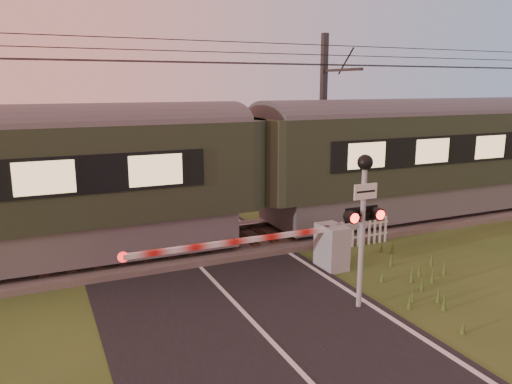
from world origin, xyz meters
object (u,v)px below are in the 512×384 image
train (250,169)px  catenary_mast (324,122)px  boom_gate (323,245)px  picket_fence (353,234)px  crossing_signal (363,204)px

train → catenary_mast: (4.02, 2.22, 1.19)m
train → boom_gate: 3.62m
picket_fence → train: bearing=143.9°
train → catenary_mast: catenary_mast is taller
boom_gate → picket_fence: size_ratio=2.51×
train → picket_fence: (2.60, -1.89, -1.89)m
boom_gate → picket_fence: (1.82, 1.23, -0.24)m
train → crossing_signal: (0.27, -5.48, 0.05)m
boom_gate → picket_fence: boom_gate is taller
crossing_signal → boom_gate: bearing=77.8°
train → picket_fence: size_ratio=16.29×
crossing_signal → catenary_mast: size_ratio=0.51×
picket_fence → boom_gate: bearing=-145.9°
catenary_mast → boom_gate: bearing=-121.3°
boom_gate → catenary_mast: catenary_mast is taller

